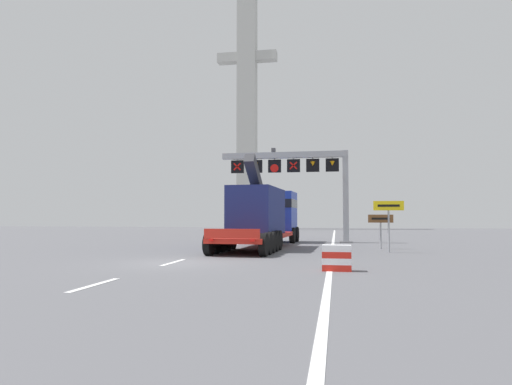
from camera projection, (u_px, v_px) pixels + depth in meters
name	position (u px, v px, depth m)	size (l,w,h in m)	color
ground	(176.00, 263.00, 18.34)	(112.00, 112.00, 0.00)	#5B5B60
lane_markings	(260.00, 238.00, 39.69)	(0.20, 57.97, 0.01)	silver
edge_line_right	(333.00, 246.00, 29.06)	(0.20, 63.00, 0.01)	silver
overhead_lane_gantry	(300.00, 170.00, 33.04)	(9.53, 0.90, 6.93)	#9EA0A5
heavy_haul_truck_red	(266.00, 215.00, 28.78)	(3.50, 14.14, 5.30)	red
exit_sign_yellow	(389.00, 213.00, 23.59)	(1.55, 0.15, 2.70)	#9EA0A5
tourist_info_sign_brown	(381.00, 223.00, 26.24)	(1.42, 0.15, 1.99)	#9EA0A5
crash_barrier_striped	(337.00, 258.00, 15.72)	(1.00, 0.51, 0.90)	red
bridge_pylon_distant	(247.00, 88.00, 67.80)	(9.00, 2.00, 41.57)	#B7B7B2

